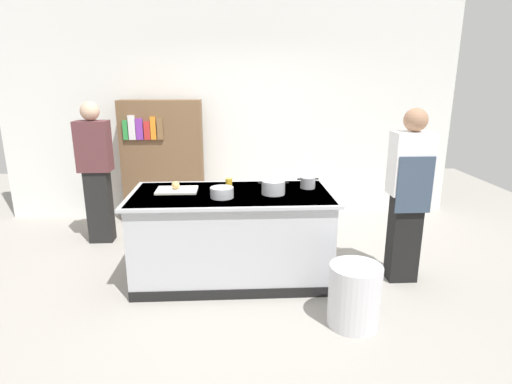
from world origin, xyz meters
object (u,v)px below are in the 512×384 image
(person_chef, at_px, (408,193))
(onion, at_px, (176,185))
(bookshelf, at_px, (163,162))
(sauce_pan, at_px, (308,183))
(person_guest, at_px, (96,170))
(stock_pot, at_px, (273,187))
(trash_bin, at_px, (354,295))
(mixing_bowl, at_px, (222,192))
(juice_cup, at_px, (229,183))

(person_chef, bearing_deg, onion, 66.95)
(bookshelf, bearing_deg, sauce_pan, -43.73)
(onion, distance_m, person_guest, 1.46)
(sauce_pan, xyz_separation_m, person_chef, (0.93, -0.28, -0.04))
(onion, bearing_deg, person_chef, -5.96)
(stock_pot, relative_size, bookshelf, 0.17)
(onion, height_order, trash_bin, onion)
(trash_bin, bearing_deg, person_chef, 47.20)
(sauce_pan, bearing_deg, person_chef, -16.72)
(trash_bin, xyz_separation_m, bookshelf, (-1.95, 2.70, 0.59))
(sauce_pan, distance_m, trash_bin, 1.27)
(onion, distance_m, stock_pot, 0.97)
(stock_pot, height_order, person_guest, person_guest)
(mixing_bowl, bearing_deg, onion, 151.26)
(juice_cup, height_order, person_guest, person_guest)
(person_chef, bearing_deg, juice_cup, 62.30)
(sauce_pan, height_order, bookshelf, bookshelf)
(person_chef, relative_size, bookshelf, 1.01)
(person_chef, bearing_deg, stock_pot, 69.47)
(onion, bearing_deg, stock_pot, -9.35)
(stock_pot, distance_m, person_guest, 2.33)
(trash_bin, xyz_separation_m, person_chef, (0.71, 0.76, 0.65))
(person_guest, bearing_deg, bookshelf, 142.45)
(sauce_pan, xyz_separation_m, person_guest, (-2.41, 0.93, -0.04))
(sauce_pan, height_order, mixing_bowl, sauce_pan)
(stock_pot, bearing_deg, person_chef, -3.44)
(person_guest, xyz_separation_m, bookshelf, (0.68, 0.72, -0.06))
(mixing_bowl, distance_m, bookshelf, 2.14)
(mixing_bowl, distance_m, trash_bin, 1.49)
(sauce_pan, distance_m, bookshelf, 2.40)
(stock_pot, distance_m, mixing_bowl, 0.50)
(mixing_bowl, relative_size, person_chef, 0.13)
(person_guest, relative_size, bookshelf, 1.01)
(person_guest, height_order, bookshelf, person_guest)
(juice_cup, xyz_separation_m, bookshelf, (-0.93, 1.61, -0.10))
(stock_pot, relative_size, mixing_bowl, 1.34)
(mixing_bowl, bearing_deg, stock_pot, 11.12)
(stock_pot, xyz_separation_m, person_chef, (1.30, -0.08, -0.05))
(stock_pot, xyz_separation_m, sauce_pan, (0.37, 0.20, -0.01))
(trash_bin, height_order, person_chef, person_chef)
(person_chef, distance_m, bookshelf, 3.29)
(juice_cup, bearing_deg, person_chef, -10.61)
(onion, distance_m, sauce_pan, 1.33)
(stock_pot, relative_size, person_chef, 0.17)
(person_chef, distance_m, person_guest, 3.56)
(juice_cup, xyz_separation_m, person_chef, (1.73, -0.32, -0.04))
(stock_pot, distance_m, sauce_pan, 0.42)
(trash_bin, bearing_deg, juice_cup, 133.36)
(onion, relative_size, bookshelf, 0.05)
(onion, height_order, juice_cup, same)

